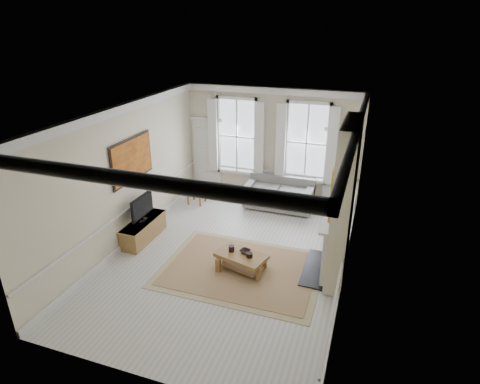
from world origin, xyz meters
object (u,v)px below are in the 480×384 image
at_px(side_table, 197,189).
at_px(tv_stand, 144,230).
at_px(sofa, 279,195).
at_px(coffee_table, 241,257).

height_order(side_table, tv_stand, side_table).
distance_m(side_table, tv_stand, 2.46).
bearing_deg(tv_stand, side_table, 81.91).
height_order(sofa, side_table, sofa).
bearing_deg(tv_stand, coffee_table, -10.15).
distance_m(sofa, coffee_table, 3.46).
xyz_separation_m(sofa, coffee_table, (0.00, -3.46, -0.04)).
bearing_deg(side_table, coffee_table, -50.44).
xyz_separation_m(sofa, tv_stand, (-2.76, -2.96, -0.11)).
bearing_deg(sofa, tv_stand, -132.98).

